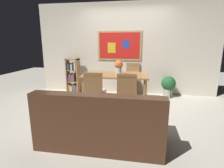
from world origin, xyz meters
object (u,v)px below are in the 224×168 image
object	(u,v)px
dining_chair_near_right	(127,91)
bookshelf	(73,77)
tv_remote	(134,75)
dining_table	(116,78)
leather_couch	(101,124)
dining_chair_far_right	(133,76)
flower_vase	(119,66)
potted_ivy	(168,85)
dining_chair_near_left	(94,89)

from	to	relation	value
dining_chair_near_right	bookshelf	size ratio (longest dim) A/B	0.88
dining_chair_near_right	tv_remote	world-z (taller)	dining_chair_near_right
dining_table	leather_couch	world-z (taller)	leather_couch
dining_chair_far_right	bookshelf	distance (m)	1.77
flower_vase	dining_table	bearing A→B (deg)	148.92
leather_couch	potted_ivy	distance (m)	2.91
bookshelf	flower_vase	bearing A→B (deg)	-26.75
dining_table	dining_chair_far_right	bearing A→B (deg)	66.16
dining_chair_far_right	potted_ivy	bearing A→B (deg)	-6.05
dining_table	dining_chair_far_right	xyz separation A→B (m)	(0.36, 0.82, -0.11)
dining_table	potted_ivy	distance (m)	1.57
dining_chair_near_right	potted_ivy	distance (m)	1.86
dining_chair_near_right	potted_ivy	world-z (taller)	dining_chair_near_right
dining_table	dining_chair_far_right	size ratio (longest dim) A/B	1.74
leather_couch	potted_ivy	world-z (taller)	leather_couch
dining_table	flower_vase	xyz separation A→B (m)	(0.07, -0.04, 0.29)
dining_chair_near_left	flower_vase	world-z (taller)	flower_vase
dining_chair_near_right	tv_remote	distance (m)	0.78
dining_table	dining_chair_near_right	size ratio (longest dim) A/B	1.74
dining_chair_far_right	potted_ivy	world-z (taller)	dining_chair_far_right
leather_couch	tv_remote	bearing A→B (deg)	77.72
dining_chair_near_left	dining_chair_far_right	distance (m)	1.75
dining_table	flower_vase	world-z (taller)	flower_vase
dining_chair_near_left	potted_ivy	size ratio (longest dim) A/B	1.51
dining_chair_near_left	leather_couch	size ratio (longest dim) A/B	0.51
tv_remote	dining_chair_far_right	bearing A→B (deg)	95.43
dining_table	leather_couch	size ratio (longest dim) A/B	0.88
dining_chair_near_left	tv_remote	distance (m)	1.07
dining_chair_near_right	dining_chair_far_right	bearing A→B (deg)	89.46
dining_chair_near_right	bookshelf	distance (m)	2.32
dining_chair_far_right	tv_remote	bearing A→B (deg)	-84.57
bookshelf	tv_remote	world-z (taller)	bookshelf
bookshelf	dining_table	bearing A→B (deg)	-26.52
dining_chair_far_right	bookshelf	xyz separation A→B (m)	(-1.77, -0.12, -0.06)
potted_ivy	flower_vase	distance (m)	1.61
dining_chair_near_left	tv_remote	world-z (taller)	dining_chair_near_left
dining_chair_far_right	tv_remote	xyz separation A→B (m)	(0.09, -0.91, 0.21)
dining_chair_near_left	dining_chair_near_right	distance (m)	0.69
tv_remote	flower_vase	bearing A→B (deg)	173.76
potted_ivy	leather_couch	bearing A→B (deg)	-116.57
potted_ivy	tv_remote	xyz separation A→B (m)	(-0.91, -0.80, 0.41)
flower_vase	potted_ivy	bearing A→B (deg)	30.53
potted_ivy	flower_vase	bearing A→B (deg)	-149.47
flower_vase	dining_chair_near_left	bearing A→B (deg)	-118.95
leather_couch	potted_ivy	bearing A→B (deg)	63.43
dining_table	dining_chair_near_left	distance (m)	0.86
dining_chair_near_left	tv_remote	xyz separation A→B (m)	(0.79, 0.69, 0.21)
potted_ivy	dining_chair_near_right	bearing A→B (deg)	-123.28
dining_chair_far_right	flower_vase	xyz separation A→B (m)	(-0.29, -0.87, 0.40)
leather_couch	potted_ivy	size ratio (longest dim) A/B	2.99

